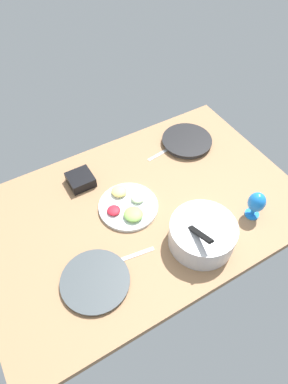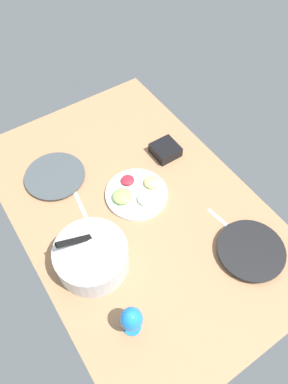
{
  "view_description": "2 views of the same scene",
  "coord_description": "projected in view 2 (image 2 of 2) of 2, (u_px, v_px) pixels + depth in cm",
  "views": [
    {
      "loc": [
        49.97,
        88.29,
        137.03
      ],
      "look_at": [
        -4.66,
        -4.83,
        5.37
      ],
      "focal_mm": 31.89,
      "sensor_mm": 36.0,
      "label": 1
    },
    {
      "loc": [
        -78.31,
        47.25,
        140.42
      ],
      "look_at": [
        1.28,
        -5.78,
        5.37
      ],
      "focal_mm": 33.39,
      "sensor_mm": 36.0,
      "label": 2
    }
  ],
  "objects": [
    {
      "name": "mixing_bowl",
      "position": [
        92.0,
        256.0,
        1.45
      ],
      "size": [
        30.22,
        30.22,
        19.82
      ],
      "color": "silver",
      "rests_on": "ground_plane"
    },
    {
      "name": "fork_by_left_plate",
      "position": [
        223.0,
        222.0,
        1.62
      ],
      "size": [
        18.08,
        4.2,
        0.6
      ],
      "primitive_type": "cube",
      "rotation": [
        0.0,
        0.0,
        0.13
      ],
      "color": "silver",
      "rests_on": "ground_plane"
    },
    {
      "name": "hurricane_glass_blue",
      "position": [
        132.0,
        320.0,
        1.28
      ],
      "size": [
        8.36,
        8.36,
        15.56
      ],
      "color": "#1E7CE5",
      "rests_on": "ground_plane"
    },
    {
      "name": "fork_by_right_plate",
      "position": [
        80.0,
        204.0,
        1.68
      ],
      "size": [
        18.07,
        4.41,
        0.6
      ],
      "primitive_type": "cube",
      "rotation": [
        0.0,
        0.0,
        -0.15
      ],
      "color": "silver",
      "rests_on": "ground_plane"
    },
    {
      "name": "ground_plane",
      "position": [
        135.0,
        208.0,
        1.69
      ],
      "size": [
        160.0,
        104.0,
        4.0
      ],
      "primitive_type": "cube",
      "color": "#99704C"
    },
    {
      "name": "dinner_plate_left",
      "position": [
        251.0,
        251.0,
        1.52
      ],
      "size": [
        29.15,
        29.15,
        3.11
      ],
      "color": "#4C4C51",
      "rests_on": "ground_plane"
    },
    {
      "name": "square_bowl_black",
      "position": [
        165.0,
        150.0,
        1.84
      ],
      "size": [
        12.75,
        12.75,
        5.59
      ],
      "color": "black",
      "rests_on": "ground_plane"
    },
    {
      "name": "fruit_platter",
      "position": [
        136.0,
        193.0,
        1.7
      ],
      "size": [
        29.75,
        29.75,
        5.23
      ],
      "color": "silver",
      "rests_on": "ground_plane"
    },
    {
      "name": "dinner_plate_right",
      "position": [
        55.0,
        176.0,
        1.76
      ],
      "size": [
        29.84,
        29.84,
        1.99
      ],
      "color": "silver",
      "rests_on": "ground_plane"
    }
  ]
}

